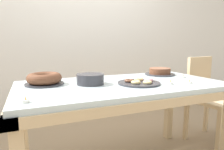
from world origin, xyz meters
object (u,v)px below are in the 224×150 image
(cake_chocolate_round, at_px, (160,72))
(tealight_near_front, at_px, (57,79))
(cake_golden_bundt, at_px, (44,79))
(pastry_platter, at_px, (139,82))
(tealight_left_edge, at_px, (171,83))
(plate_stack, at_px, (90,79))
(chair, at_px, (207,95))
(tealight_centre, at_px, (190,82))
(tealight_near_cakes, at_px, (26,101))
(tealight_right_edge, at_px, (183,77))

(cake_chocolate_round, height_order, tealight_near_front, cake_chocolate_round)
(cake_golden_bundt, bearing_deg, pastry_platter, -20.54)
(cake_golden_bundt, height_order, tealight_near_front, cake_golden_bundt)
(tealight_near_front, relative_size, tealight_left_edge, 1.00)
(cake_chocolate_round, height_order, plate_stack, plate_stack)
(pastry_platter, distance_m, tealight_near_front, 0.71)
(chair, height_order, plate_stack, chair)
(cake_chocolate_round, xyz_separation_m, tealight_centre, (-0.07, -0.48, -0.02))
(cake_chocolate_round, relative_size, tealight_near_cakes, 7.46)
(pastry_platter, bearing_deg, tealight_near_cakes, -165.07)
(tealight_near_cakes, bearing_deg, cake_chocolate_round, 23.90)
(cake_golden_bundt, xyz_separation_m, plate_stack, (0.33, -0.12, -0.00))
(tealight_centre, height_order, tealight_right_edge, same)
(tealight_near_cakes, distance_m, tealight_right_edge, 1.37)
(chair, relative_size, tealight_centre, 23.50)
(tealight_near_front, bearing_deg, tealight_left_edge, -34.16)
(plate_stack, distance_m, tealight_near_front, 0.37)
(cake_chocolate_round, bearing_deg, chair, -6.48)
(cake_chocolate_round, height_order, tealight_right_edge, cake_chocolate_round)
(tealight_right_edge, bearing_deg, chair, 17.83)
(tealight_near_cakes, xyz_separation_m, tealight_left_edge, (1.03, 0.11, 0.00))
(cake_chocolate_round, relative_size, cake_golden_bundt, 1.04)
(cake_golden_bundt, height_order, tealight_centre, cake_golden_bundt)
(chair, height_order, tealight_near_cakes, chair)
(plate_stack, distance_m, tealight_centre, 0.78)
(cake_golden_bundt, xyz_separation_m, tealight_right_edge, (1.21, -0.15, -0.03))
(pastry_platter, distance_m, plate_stack, 0.38)
(tealight_near_cakes, bearing_deg, tealight_right_edge, 13.44)
(pastry_platter, xyz_separation_m, tealight_right_edge, (0.53, 0.10, -0.00))
(plate_stack, bearing_deg, tealight_near_cakes, -142.58)
(cake_chocolate_round, height_order, tealight_left_edge, cake_chocolate_round)
(plate_stack, xyz_separation_m, tealight_right_edge, (0.88, -0.03, -0.03))
(cake_golden_bundt, distance_m, plate_stack, 0.35)
(cake_golden_bundt, distance_m, tealight_left_edge, 0.97)
(plate_stack, bearing_deg, tealight_left_edge, -22.27)
(plate_stack, height_order, tealight_near_cakes, plate_stack)
(cake_chocolate_round, bearing_deg, tealight_near_front, 174.64)
(tealight_near_front, distance_m, tealight_right_edge, 1.14)
(cake_golden_bundt, xyz_separation_m, tealight_near_cakes, (-0.13, -0.47, -0.03))
(pastry_platter, bearing_deg, tealight_right_edge, 11.11)
(cake_golden_bundt, relative_size, tealight_near_front, 7.19)
(chair, bearing_deg, tealight_centre, -148.62)
(tealight_centre, bearing_deg, tealight_right_edge, 57.55)
(chair, height_order, tealight_right_edge, chair)
(pastry_platter, distance_m, tealight_near_cakes, 0.84)
(chair, relative_size, tealight_left_edge, 23.50)
(plate_stack, relative_size, tealight_left_edge, 5.25)
(tealight_near_front, height_order, tealight_right_edge, same)
(cake_chocolate_round, xyz_separation_m, plate_stack, (-0.79, -0.20, 0.01))
(tealight_right_edge, bearing_deg, cake_chocolate_round, 110.71)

